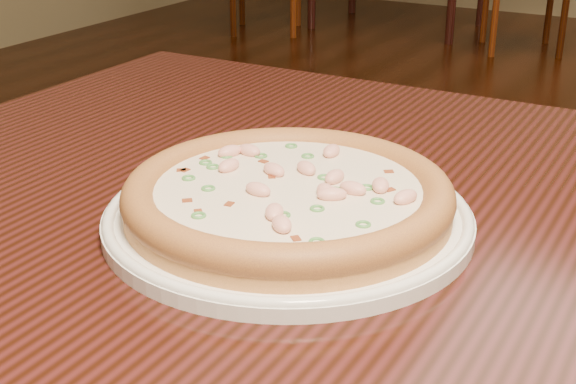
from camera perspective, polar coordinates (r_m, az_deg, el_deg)
The scene contains 3 objects.
hero_table at distance 0.72m, azimuth 10.52°, elevation -9.97°, with size 1.20×0.80×0.75m.
plate at distance 0.67m, azimuth -0.00°, elevation -1.68°, with size 0.31×0.31×0.02m.
pizza at distance 0.66m, azimuth 0.01°, elevation -0.23°, with size 0.27×0.27×0.03m.
Camera 1 is at (0.11, -1.13, 1.04)m, focal length 50.00 mm.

